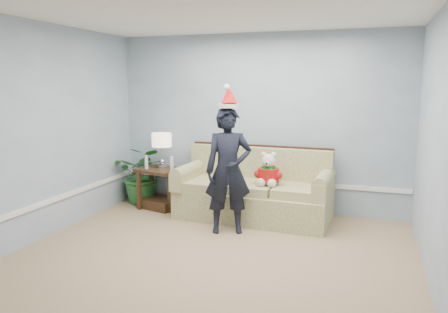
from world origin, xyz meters
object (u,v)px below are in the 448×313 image
object	(u,v)px
table_lamp	(162,141)
teddy_bear	(268,173)
side_table	(161,192)
houseplant	(143,175)
sofa	(254,193)
man	(228,171)

from	to	relation	value
table_lamp	teddy_bear	size ratio (longest dim) A/B	1.15
side_table	teddy_bear	size ratio (longest dim) A/B	1.61
side_table	houseplant	distance (m)	0.49
teddy_bear	sofa	bearing A→B (deg)	143.49
teddy_bear	table_lamp	bearing A→B (deg)	170.66
sofa	houseplant	xyz separation A→B (m)	(-1.93, 0.20, 0.11)
sofa	side_table	world-z (taller)	sofa
table_lamp	houseplant	world-z (taller)	table_lamp
table_lamp	man	xyz separation A→B (m)	(1.37, -0.82, -0.23)
table_lamp	sofa	bearing A→B (deg)	-3.23
man	teddy_bear	distance (m)	0.70
houseplant	sofa	bearing A→B (deg)	-6.01
houseplant	teddy_bear	distance (m)	2.22
sofa	teddy_bear	size ratio (longest dim) A/B	4.69
houseplant	table_lamp	bearing A→B (deg)	-16.13
houseplant	teddy_bear	bearing A→B (deg)	-9.86
table_lamp	teddy_bear	xyz separation A→B (m)	(1.77, -0.26, -0.34)
table_lamp	teddy_bear	world-z (taller)	table_lamp
table_lamp	teddy_bear	distance (m)	1.82
sofa	side_table	xyz separation A→B (m)	(-1.54, 0.03, -0.12)
man	side_table	bearing A→B (deg)	129.74
side_table	houseplant	size ratio (longest dim) A/B	0.81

